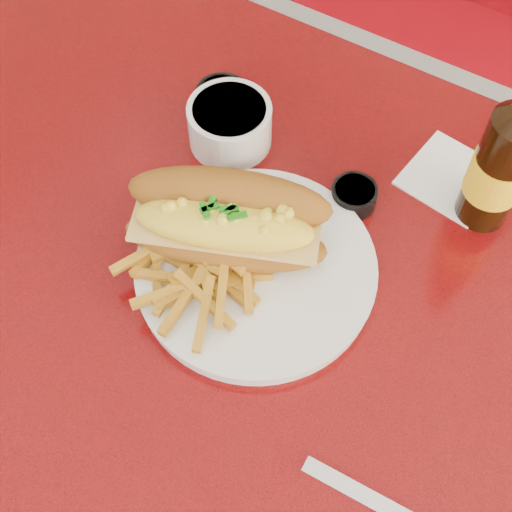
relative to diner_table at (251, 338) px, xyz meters
The scene contains 12 objects.
ground 0.61m from the diner_table, ahead, with size 8.00×8.00×0.00m, color beige.
diner_table is the anchor object (origin of this frame).
booth_bench_far 0.87m from the diner_table, 90.00° to the left, with size 1.20×0.51×0.90m.
dinner_plate 0.17m from the diner_table, 55.75° to the left, with size 0.28×0.28×0.02m.
mac_hoagie 0.23m from the diner_table, 156.74° to the left, with size 0.24×0.18×0.10m.
fries_pile 0.21m from the diner_table, 140.17° to the right, with size 0.12×0.11×0.04m, color gold, non-canonical shape.
fork 0.19m from the diner_table, 104.75° to the right, with size 0.07×0.15×0.00m.
gravy_ramekin 0.28m from the diner_table, 128.60° to the left, with size 0.12×0.12×0.06m.
sauce_cup_left 0.31m from the diner_table, 129.56° to the left, with size 0.07×0.07×0.03m.
sauce_cup_right 0.24m from the diner_table, 71.16° to the left, with size 0.06×0.06×0.03m.
beer_bottle 0.38m from the diner_table, 49.35° to the left, with size 0.07×0.07×0.25m.
paper_napkin 0.32m from the diner_table, 60.60° to the left, with size 0.10×0.10×0.00m, color white.
Camera 1 is at (0.21, -0.33, 1.45)m, focal length 50.00 mm.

